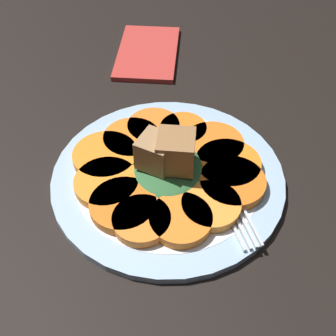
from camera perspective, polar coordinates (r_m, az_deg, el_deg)
table_slab at (r=53.39cm, az=0.00°, el=-2.27°), size 120.00×120.00×2.00cm
plate at (r=52.25cm, az=0.00°, el=-1.18°), size 28.66×28.66×1.05cm
carrot_slice_0 at (r=46.71cm, az=-3.60°, el=-7.08°), size 6.54×6.54×1.17cm
carrot_slice_1 at (r=46.70cm, az=1.72°, el=-6.99°), size 7.07×7.07×1.17cm
carrot_slice_2 at (r=48.09cm, az=5.84°, el=-5.10°), size 6.80×6.80×1.17cm
carrot_slice_3 at (r=50.65cm, az=8.70°, el=-1.94°), size 7.93×7.93×1.17cm
carrot_slice_4 at (r=52.59cm, az=8.10°, el=0.48°), size 8.16×8.16×1.17cm
carrot_slice_5 at (r=54.90cm, az=6.17°, el=3.18°), size 7.82×7.82×1.17cm
carrot_slice_6 at (r=56.68cm, az=2.08°, el=5.16°), size 6.26×6.26×1.17cm
carrot_slice_7 at (r=57.08cm, az=-1.97°, el=5.52°), size 7.06×7.06×1.17cm
carrot_slice_8 at (r=55.53cm, az=-4.92°, el=3.92°), size 7.47×7.47×1.17cm
carrot_slice_9 at (r=53.68cm, az=-8.48°, el=1.63°), size 8.21×8.21×1.17cm
carrot_slice_10 at (r=50.54cm, az=-8.32°, el=-2.02°), size 7.72×7.72×1.17cm
carrot_slice_11 at (r=48.18cm, az=-6.12°, el=-5.00°), size 7.66×7.66×1.17cm
center_pile at (r=50.13cm, az=-0.05°, el=1.18°), size 9.88×8.89×6.06cm
fork at (r=50.82cm, az=7.28°, el=-2.18°), size 19.06×8.57×0.40cm
napkin at (r=74.65cm, az=-2.78°, el=15.36°), size 16.51×9.90×0.80cm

